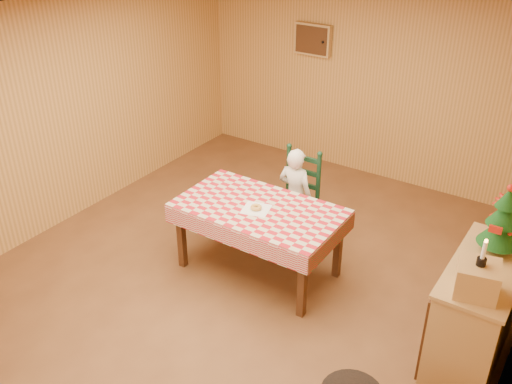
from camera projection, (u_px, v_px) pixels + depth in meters
ground at (245, 281)px, 5.86m from camera, size 6.00×6.00×0.00m
cabin_walls at (275, 97)px, 5.38m from camera, size 5.10×6.05×2.65m
dining_table at (259, 214)px, 5.69m from camera, size 1.66×0.96×0.77m
ladder_chair at (297, 198)px, 6.36m from camera, size 0.44×0.40×1.08m
seated_child at (295, 196)px, 6.29m from camera, size 0.41×0.27×1.12m
napkin at (256, 209)px, 5.62m from camera, size 0.32×0.32×0.00m
donut at (256, 207)px, 5.61m from camera, size 0.15×0.15×0.04m
shelf_unit at (476, 311)px, 4.75m from camera, size 0.54×1.24×0.93m
crate at (477, 279)px, 4.17m from camera, size 0.36×0.36×0.25m
christmas_tree at (503, 222)px, 4.57m from camera, size 0.34×0.34×0.62m
flower_arrangement at (502, 215)px, 4.86m from camera, size 0.21×0.21×0.37m
candle_set at (482, 258)px, 4.08m from camera, size 0.07×0.07×0.22m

